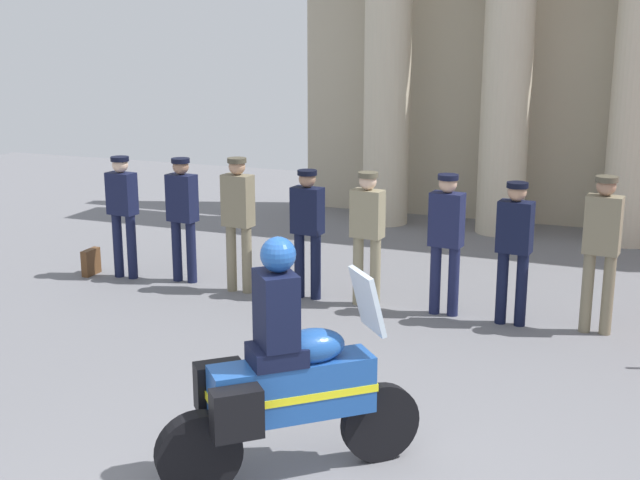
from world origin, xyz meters
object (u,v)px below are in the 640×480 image
officer_in_row_1 (182,210)px  officer_in_row_5 (446,233)px  motorcycle_with_rider (283,381)px  officer_in_row_2 (238,214)px  officer_in_row_0 (123,207)px  officer_in_row_4 (367,228)px  officer_in_row_6 (514,242)px  officer_in_row_7 (602,242)px  briefcase_on_ground (91,262)px  officer_in_row_3 (307,224)px

officer_in_row_1 → officer_in_row_5: size_ratio=0.99×
motorcycle_with_rider → officer_in_row_2: bearing=79.0°
officer_in_row_0 → officer_in_row_4: size_ratio=1.00×
officer_in_row_0 → officer_in_row_4: officer_in_row_0 is taller
officer_in_row_4 → officer_in_row_6: 1.77m
officer_in_row_7 → briefcase_on_ground: (-6.65, -0.11, -0.87)m
officer_in_row_7 → briefcase_on_ground: officer_in_row_7 is taller
motorcycle_with_rider → briefcase_on_ground: motorcycle_with_rider is taller
officer_in_row_0 → officer_in_row_7: size_ratio=0.93×
officer_in_row_1 → officer_in_row_3: 1.81m
officer_in_row_4 → briefcase_on_ground: size_ratio=4.60×
officer_in_row_7 → briefcase_on_ground: bearing=7.4°
officer_in_row_5 → officer_in_row_2: bearing=7.9°
officer_in_row_6 → officer_in_row_7: size_ratio=0.93×
officer_in_row_0 → briefcase_on_ground: size_ratio=4.62×
officer_in_row_1 → officer_in_row_2: size_ratio=0.96×
officer_in_row_4 → officer_in_row_5: 0.97m
officer_in_row_2 → briefcase_on_ground: (-2.26, -0.05, -0.85)m
officer_in_row_0 → officer_in_row_5: size_ratio=0.98×
officer_in_row_3 → officer_in_row_1: bearing=4.4°
officer_in_row_6 → officer_in_row_7: bearing=-170.0°
briefcase_on_ground → officer_in_row_0: bearing=6.5°
officer_in_row_2 → officer_in_row_7: bearing=-172.8°
officer_in_row_2 → briefcase_on_ground: size_ratio=4.84×
officer_in_row_3 → motorcycle_with_rider: size_ratio=0.86×
officer_in_row_3 → officer_in_row_5: size_ratio=0.97×
officer_in_row_0 → officer_in_row_5: 4.40m
officer_in_row_6 → briefcase_on_ground: bearing=6.9°
officer_in_row_3 → motorcycle_with_rider: motorcycle_with_rider is taller
briefcase_on_ground → motorcycle_with_rider: bearing=-40.9°
officer_in_row_3 → officer_in_row_2: bearing=10.9°
officer_in_row_0 → briefcase_on_ground: (-0.52, -0.06, -0.80)m
officer_in_row_2 → officer_in_row_7: 4.39m
officer_in_row_7 → motorcycle_with_rider: (-1.99, -4.16, -0.26)m
officer_in_row_2 → officer_in_row_3: size_ratio=1.07×
officer_in_row_5 → officer_in_row_4: bearing=6.4°
officer_in_row_3 → officer_in_row_6: size_ratio=0.98×
officer_in_row_0 → officer_in_row_3: bearing=-172.3°
officer_in_row_2 → officer_in_row_4: 1.70m
officer_in_row_2 → officer_in_row_4: officer_in_row_2 is taller
officer_in_row_2 → officer_in_row_7: (4.39, 0.06, 0.02)m
briefcase_on_ground → officer_in_row_5: bearing=1.4°
officer_in_row_0 → officer_in_row_6: (5.19, -0.01, -0.00)m
officer_in_row_2 → officer_in_row_5: officer_in_row_2 is taller
officer_in_row_6 → officer_in_row_5: bearing=1.7°
officer_in_row_5 → officer_in_row_7: size_ratio=0.95×
officer_in_row_1 → officer_in_row_4: 2.59m
officer_in_row_5 → briefcase_on_ground: size_ratio=4.70×
motorcycle_with_rider → officer_in_row_4: bearing=58.2°
officer_in_row_3 → motorcycle_with_rider: 4.43m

